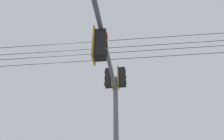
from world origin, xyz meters
TOP-DOWN VIEW (x-y plane):
  - signal_mast_assembly at (-1.06, -1.26)m, footprint 6.50×2.30m
  - overhead_wire_span at (-0.42, 0.25)m, footprint 9.32×26.79m

SIDE VIEW (x-z plane):
  - signal_mast_assembly at x=-1.06m, z-range 1.48..8.38m
  - overhead_wire_span at x=-0.42m, z-range 7.02..8.93m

